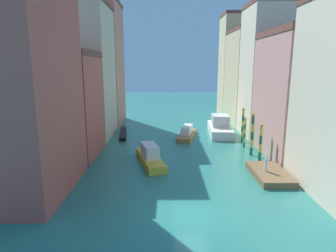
{
  "coord_description": "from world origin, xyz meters",
  "views": [
    {
      "loc": [
        -1.94,
        -19.94,
        11.03
      ],
      "look_at": [
        -1.58,
        25.54,
        1.5
      ],
      "focal_mm": 30.91,
      "sensor_mm": 36.0,
      "label": 1
    }
  ],
  "objects_px": {
    "mooring_pole_2": "(245,132)",
    "gondola_black": "(123,134)",
    "mooring_pole_3": "(243,125)",
    "mooring_pole_0": "(261,142)",
    "vaporetto_white": "(220,127)",
    "motorboat_0": "(187,133)",
    "mooring_pole_1": "(252,134)",
    "motorboat_1": "(150,156)",
    "person_on_dock": "(266,164)",
    "waterfront_dock": "(269,174)"
  },
  "relations": [
    {
      "from": "person_on_dock",
      "to": "mooring_pole_1",
      "type": "height_order",
      "value": "mooring_pole_1"
    },
    {
      "from": "motorboat_1",
      "to": "waterfront_dock",
      "type": "bearing_deg",
      "value": -19.04
    },
    {
      "from": "vaporetto_white",
      "to": "motorboat_0",
      "type": "height_order",
      "value": "vaporetto_white"
    },
    {
      "from": "mooring_pole_1",
      "to": "mooring_pole_3",
      "type": "relative_size",
      "value": 1.05
    },
    {
      "from": "waterfront_dock",
      "to": "gondola_black",
      "type": "distance_m",
      "value": 25.03
    },
    {
      "from": "gondola_black",
      "to": "vaporetto_white",
      "type": "bearing_deg",
      "value": 2.62
    },
    {
      "from": "motorboat_0",
      "to": "motorboat_1",
      "type": "bearing_deg",
      "value": -112.61
    },
    {
      "from": "mooring_pole_1",
      "to": "mooring_pole_3",
      "type": "xyz_separation_m",
      "value": [
        0.53,
        6.48,
        -0.14
      ]
    },
    {
      "from": "vaporetto_white",
      "to": "gondola_black",
      "type": "xyz_separation_m",
      "value": [
        -15.81,
        -0.72,
        -0.87
      ]
    },
    {
      "from": "vaporetto_white",
      "to": "gondola_black",
      "type": "height_order",
      "value": "vaporetto_white"
    },
    {
      "from": "mooring_pole_3",
      "to": "vaporetto_white",
      "type": "height_order",
      "value": "mooring_pole_3"
    },
    {
      "from": "motorboat_1",
      "to": "mooring_pole_0",
      "type": "bearing_deg",
      "value": 3.74
    },
    {
      "from": "person_on_dock",
      "to": "mooring_pole_1",
      "type": "distance_m",
      "value": 7.56
    },
    {
      "from": "mooring_pole_1",
      "to": "mooring_pole_2",
      "type": "height_order",
      "value": "mooring_pole_1"
    },
    {
      "from": "mooring_pole_2",
      "to": "gondola_black",
      "type": "distance_m",
      "value": 19.18
    },
    {
      "from": "mooring_pole_3",
      "to": "motorboat_1",
      "type": "height_order",
      "value": "mooring_pole_3"
    },
    {
      "from": "mooring_pole_1",
      "to": "motorboat_0",
      "type": "distance_m",
      "value": 12.06
    },
    {
      "from": "mooring_pole_3",
      "to": "motorboat_1",
      "type": "bearing_deg",
      "value": -143.91
    },
    {
      "from": "waterfront_dock",
      "to": "mooring_pole_1",
      "type": "bearing_deg",
      "value": 88.12
    },
    {
      "from": "motorboat_0",
      "to": "mooring_pole_3",
      "type": "bearing_deg",
      "value": -19.51
    },
    {
      "from": "mooring_pole_0",
      "to": "mooring_pole_2",
      "type": "relative_size",
      "value": 1.06
    },
    {
      "from": "vaporetto_white",
      "to": "gondola_black",
      "type": "distance_m",
      "value": 15.85
    },
    {
      "from": "waterfront_dock",
      "to": "mooring_pole_2",
      "type": "distance_m",
      "value": 11.03
    },
    {
      "from": "waterfront_dock",
      "to": "mooring_pole_2",
      "type": "relative_size",
      "value": 1.48
    },
    {
      "from": "person_on_dock",
      "to": "mooring_pole_3",
      "type": "distance_m",
      "value": 14.0
    },
    {
      "from": "mooring_pole_0",
      "to": "gondola_black",
      "type": "bearing_deg",
      "value": 144.36
    },
    {
      "from": "mooring_pole_1",
      "to": "motorboat_0",
      "type": "bearing_deg",
      "value": 128.53
    },
    {
      "from": "waterfront_dock",
      "to": "mooring_pole_3",
      "type": "height_order",
      "value": "mooring_pole_3"
    },
    {
      "from": "mooring_pole_3",
      "to": "motorboat_1",
      "type": "relative_size",
      "value": 0.62
    },
    {
      "from": "waterfront_dock",
      "to": "person_on_dock",
      "type": "height_order",
      "value": "person_on_dock"
    },
    {
      "from": "mooring_pole_0",
      "to": "mooring_pole_2",
      "type": "xyz_separation_m",
      "value": [
        -0.29,
        5.79,
        -0.14
      ]
    },
    {
      "from": "mooring_pole_0",
      "to": "vaporetto_white",
      "type": "height_order",
      "value": "mooring_pole_0"
    },
    {
      "from": "mooring_pole_0",
      "to": "motorboat_1",
      "type": "height_order",
      "value": "mooring_pole_0"
    },
    {
      "from": "mooring_pole_1",
      "to": "motorboat_0",
      "type": "relative_size",
      "value": 0.67
    },
    {
      "from": "mooring_pole_0",
      "to": "vaporetto_white",
      "type": "bearing_deg",
      "value": 99.16
    },
    {
      "from": "motorboat_0",
      "to": "mooring_pole_1",
      "type": "bearing_deg",
      "value": -51.47
    },
    {
      "from": "mooring_pole_3",
      "to": "gondola_black",
      "type": "relative_size",
      "value": 0.61
    },
    {
      "from": "motorboat_1",
      "to": "person_on_dock",
      "type": "bearing_deg",
      "value": -20.21
    },
    {
      "from": "person_on_dock",
      "to": "mooring_pole_3",
      "type": "height_order",
      "value": "mooring_pole_3"
    },
    {
      "from": "person_on_dock",
      "to": "mooring_pole_3",
      "type": "bearing_deg",
      "value": 85.01
    },
    {
      "from": "person_on_dock",
      "to": "motorboat_1",
      "type": "distance_m",
      "value": 12.65
    },
    {
      "from": "mooring_pole_2",
      "to": "vaporetto_white",
      "type": "bearing_deg",
      "value": 103.68
    },
    {
      "from": "gondola_black",
      "to": "mooring_pole_1",
      "type": "bearing_deg",
      "value": -31.25
    },
    {
      "from": "mooring_pole_3",
      "to": "vaporetto_white",
      "type": "relative_size",
      "value": 0.52
    },
    {
      "from": "mooring_pole_2",
      "to": "motorboat_0",
      "type": "bearing_deg",
      "value": 142.66
    },
    {
      "from": "waterfront_dock",
      "to": "mooring_pole_1",
      "type": "distance_m",
      "value": 7.68
    },
    {
      "from": "gondola_black",
      "to": "motorboat_0",
      "type": "bearing_deg",
      "value": -7.86
    },
    {
      "from": "mooring_pole_3",
      "to": "motorboat_1",
      "type": "distance_m",
      "value": 16.27
    },
    {
      "from": "mooring_pole_0",
      "to": "vaporetto_white",
      "type": "relative_size",
      "value": 0.45
    },
    {
      "from": "mooring_pole_3",
      "to": "mooring_pole_2",
      "type": "bearing_deg",
      "value": -99.08
    }
  ]
}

